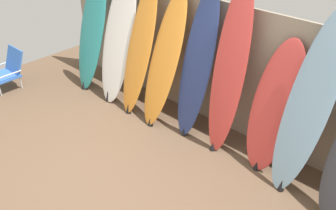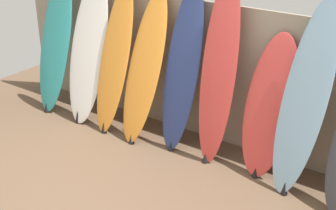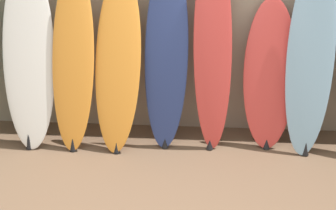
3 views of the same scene
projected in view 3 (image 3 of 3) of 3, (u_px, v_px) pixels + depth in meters
The scene contains 8 objects.
fence_back at pixel (170, 56), 5.49m from camera, with size 6.08×0.11×1.80m.
surfboard_white_1 at pixel (29, 57), 5.15m from camera, with size 0.65×0.78×1.99m.
surfboard_orange_2 at pixel (73, 60), 5.10m from camera, with size 0.48×0.69×1.96m.
surfboard_orange_3 at pixel (118, 63), 5.09m from camera, with size 0.55×0.77×1.91m.
surfboard_navy_4 at pixel (166, 56), 5.09m from camera, with size 0.50×0.57×2.05m.
surfboard_red_5 at pixel (213, 49), 5.03m from camera, with size 0.49×0.61×2.22m.
surfboard_red_6 at pixel (269, 75), 5.15m from camera, with size 0.58×0.54×1.62m.
surfboard_skyblue_7 at pixel (310, 57), 4.98m from camera, with size 0.58×0.73×2.09m.
Camera 3 is at (0.35, -3.26, 2.50)m, focal length 50.00 mm.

